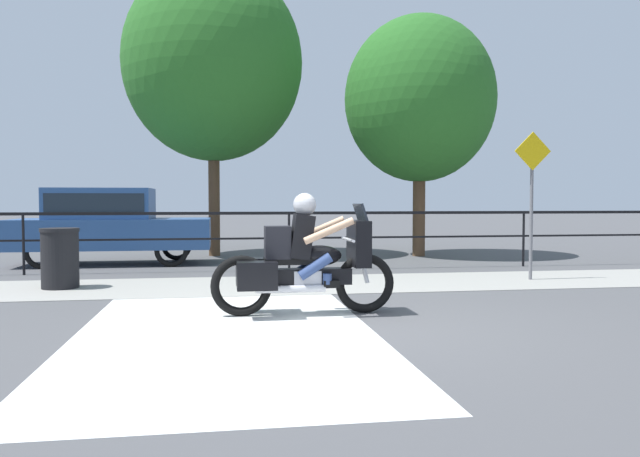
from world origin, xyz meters
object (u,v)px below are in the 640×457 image
(tree_behind_sign, at_px, (420,99))
(tree_behind_car, at_px, (213,63))
(parked_car, at_px, (108,221))
(trash_bin, at_px, (60,258))
(street_sign, at_px, (532,188))
(motorcycle, at_px, (304,261))

(tree_behind_sign, xyz_separation_m, tree_behind_car, (-5.19, 0.89, 0.93))
(parked_car, distance_m, trash_bin, 3.88)
(parked_car, xyz_separation_m, tree_behind_sign, (7.49, 0.98, 3.04))
(street_sign, xyz_separation_m, tree_behind_car, (-5.66, 5.89, 3.29))
(tree_behind_sign, bearing_deg, tree_behind_car, 170.23)
(motorcycle, relative_size, tree_behind_sign, 0.38)
(parked_car, relative_size, tree_behind_car, 0.57)
(street_sign, relative_size, tree_behind_sign, 0.43)
(motorcycle, bearing_deg, tree_behind_car, 100.41)
(trash_bin, distance_m, street_sign, 8.14)
(parked_car, bearing_deg, tree_behind_sign, 10.97)
(street_sign, height_order, tree_behind_car, tree_behind_car)
(trash_bin, bearing_deg, street_sign, -1.16)
(tree_behind_sign, bearing_deg, motorcycle, -117.34)
(motorcycle, relative_size, trash_bin, 2.35)
(trash_bin, relative_size, tree_behind_car, 0.13)
(parked_car, relative_size, street_sign, 1.61)
(parked_car, xyz_separation_m, tree_behind_car, (2.30, 1.88, 3.97))
(motorcycle, xyz_separation_m, parked_car, (-3.50, 6.74, 0.29))
(tree_behind_car, bearing_deg, street_sign, -46.16)
(tree_behind_car, bearing_deg, motorcycle, -82.08)
(trash_bin, distance_m, tree_behind_sign, 9.66)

